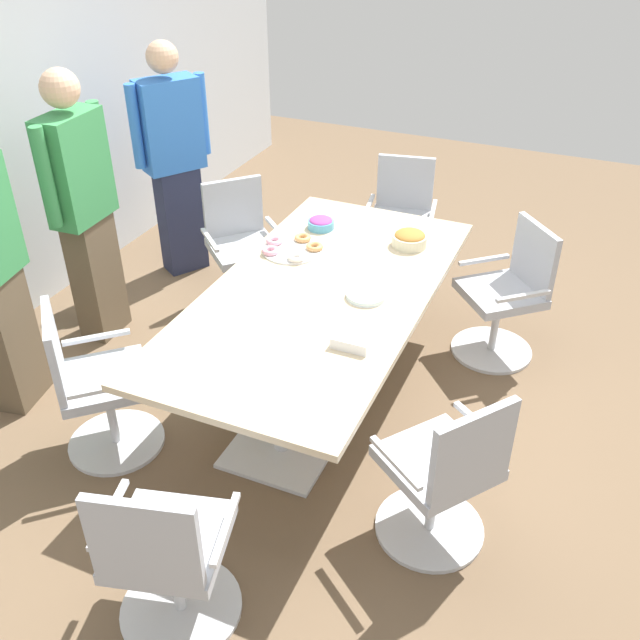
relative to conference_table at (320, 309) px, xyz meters
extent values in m
cube|color=brown|center=(0.00, 0.00, -0.63)|extent=(10.00, 10.00, 0.01)
cube|color=#CCB793|center=(0.00, 0.00, 0.10)|extent=(2.40, 1.20, 0.04)
cube|color=silver|center=(-0.55, 0.00, -0.61)|extent=(0.56, 0.56, 0.02)
cylinder|color=silver|center=(-0.55, 0.00, -0.26)|extent=(0.09, 0.09, 0.69)
cube|color=silver|center=(0.55, 0.00, -0.61)|extent=(0.56, 0.56, 0.02)
cylinder|color=silver|center=(0.55, 0.00, -0.26)|extent=(0.09, 0.09, 0.69)
cylinder|color=silver|center=(-0.88, 0.89, -0.61)|extent=(0.76, 0.76, 0.02)
cylinder|color=silver|center=(-0.88, 0.89, -0.40)|extent=(0.05, 0.05, 0.41)
cube|color=#ADB2BC|center=(-0.88, 0.89, -0.17)|extent=(0.65, 0.65, 0.06)
cube|color=#ADB2BC|center=(-1.02, 1.04, 0.07)|extent=(0.35, 0.33, 0.42)
cube|color=silver|center=(-0.70, 1.06, -0.05)|extent=(0.27, 0.29, 0.02)
cube|color=silver|center=(-1.06, 0.72, -0.05)|extent=(0.27, 0.29, 0.02)
cylinder|color=silver|center=(-1.65, -0.04, -0.61)|extent=(0.66, 0.66, 0.02)
cylinder|color=silver|center=(-1.65, -0.04, -0.40)|extent=(0.05, 0.05, 0.41)
cube|color=#ADB2BC|center=(-1.65, -0.04, -0.17)|extent=(0.56, 0.56, 0.06)
cube|color=#ADB2BC|center=(-1.85, -0.09, 0.07)|extent=(0.15, 0.43, 0.42)
cube|color=silver|center=(-1.71, 0.20, -0.05)|extent=(0.36, 0.12, 0.02)
cube|color=silver|center=(-1.59, -0.28, -0.05)|extent=(0.36, 0.12, 0.02)
cylinder|color=silver|center=(-0.77, -0.93, -0.61)|extent=(0.76, 0.76, 0.02)
cylinder|color=silver|center=(-0.77, -0.93, -0.40)|extent=(0.05, 0.05, 0.41)
cube|color=#ADB2BC|center=(-0.77, -0.93, -0.17)|extent=(0.64, 0.64, 0.06)
cube|color=#ADB2BC|center=(-0.89, -1.10, 0.07)|extent=(0.38, 0.29, 0.42)
cube|color=silver|center=(-0.97, -0.78, -0.05)|extent=(0.24, 0.31, 0.02)
cube|color=silver|center=(-0.57, -1.07, -0.05)|extent=(0.24, 0.31, 0.02)
cylinder|color=silver|center=(0.88, -0.89, -0.61)|extent=(0.76, 0.76, 0.02)
cylinder|color=silver|center=(0.88, -0.89, -0.40)|extent=(0.05, 0.05, 0.41)
cube|color=#ADB2BC|center=(0.88, -0.89, -0.17)|extent=(0.65, 0.65, 0.06)
cube|color=#ADB2BC|center=(1.02, -1.05, 0.07)|extent=(0.36, 0.32, 0.42)
cube|color=silver|center=(0.69, -1.05, -0.05)|extent=(0.26, 0.30, 0.02)
cube|color=silver|center=(1.06, -0.73, -0.05)|extent=(0.26, 0.30, 0.02)
cylinder|color=silver|center=(1.65, 0.04, -0.61)|extent=(0.63, 0.63, 0.02)
cylinder|color=silver|center=(1.65, 0.04, -0.40)|extent=(0.05, 0.05, 0.41)
cube|color=#ADB2BC|center=(1.65, 0.04, -0.17)|extent=(0.54, 0.54, 0.06)
cube|color=#ADB2BC|center=(1.86, 0.08, 0.07)|extent=(0.12, 0.44, 0.42)
cube|color=silver|center=(1.69, -0.20, -0.05)|extent=(0.37, 0.10, 0.02)
cube|color=silver|center=(1.60, 0.28, -0.05)|extent=(0.37, 0.10, 0.02)
cylinder|color=silver|center=(0.77, 0.93, -0.61)|extent=(0.76, 0.76, 0.02)
cylinder|color=silver|center=(0.77, 0.93, -0.40)|extent=(0.05, 0.05, 0.41)
cube|color=#ADB2BC|center=(0.77, 0.93, -0.17)|extent=(0.65, 0.65, 0.06)
cube|color=#ADB2BC|center=(0.91, 1.08, 0.07)|extent=(0.35, 0.33, 0.42)
cube|color=silver|center=(0.95, 0.76, -0.05)|extent=(0.27, 0.29, 0.02)
cube|color=silver|center=(0.59, 1.10, -0.05)|extent=(0.27, 0.29, 0.02)
cube|color=brown|center=(-0.76, 1.67, -0.20)|extent=(0.35, 0.26, 0.85)
cylinder|color=#388C4C|center=(-0.50, 1.73, 0.60)|extent=(0.09, 0.09, 0.61)
cube|color=brown|center=(0.06, 1.68, -0.19)|extent=(0.33, 0.22, 0.86)
cube|color=#388C4C|center=(0.06, 1.68, 0.58)|extent=(0.45, 0.24, 0.68)
sphere|color=#DBAD89|center=(0.06, 1.68, 1.07)|extent=(0.23, 0.23, 0.23)
cylinder|color=#388C4C|center=(0.32, 1.69, 0.61)|extent=(0.08, 0.08, 0.62)
cylinder|color=#388C4C|center=(-0.21, 1.67, 0.61)|extent=(0.08, 0.08, 0.62)
cube|color=#232842|center=(1.08, 1.66, -0.20)|extent=(0.38, 0.34, 0.85)
cube|color=blue|center=(1.08, 1.66, 0.55)|extent=(0.49, 0.42, 0.67)
sphere|color=#DBAD89|center=(1.08, 1.66, 1.03)|extent=(0.23, 0.23, 0.23)
cylinder|color=blue|center=(1.30, 1.52, 0.59)|extent=(0.11, 0.11, 0.60)
cylinder|color=blue|center=(0.85, 1.80, 0.59)|extent=(0.11, 0.11, 0.60)
cylinder|color=#4C9EC6|center=(0.75, 0.32, 0.15)|extent=(0.18, 0.18, 0.06)
ellipsoid|color=#9E3D8E|center=(0.75, 0.32, 0.18)|extent=(0.15, 0.15, 0.05)
cylinder|color=beige|center=(0.74, -0.30, 0.16)|extent=(0.22, 0.22, 0.07)
ellipsoid|color=#AD702D|center=(0.74, -0.30, 0.20)|extent=(0.19, 0.19, 0.07)
cylinder|color=white|center=(0.38, 0.36, 0.13)|extent=(0.38, 0.38, 0.01)
torus|color=tan|center=(0.52, 0.35, 0.15)|extent=(0.11, 0.11, 0.03)
torus|color=pink|center=(0.41, 0.49, 0.15)|extent=(0.11, 0.11, 0.03)
torus|color=pink|center=(0.28, 0.46, 0.15)|extent=(0.11, 0.11, 0.03)
torus|color=white|center=(0.26, 0.27, 0.15)|extent=(0.11, 0.11, 0.03)
torus|color=tan|center=(0.44, 0.23, 0.15)|extent=(0.11, 0.11, 0.03)
cylinder|color=white|center=(0.03, -0.27, 0.13)|extent=(0.22, 0.22, 0.01)
cylinder|color=silver|center=(0.03, -0.27, 0.13)|extent=(0.22, 0.22, 0.01)
cylinder|color=white|center=(0.03, -0.27, 0.14)|extent=(0.22, 0.22, 0.01)
cylinder|color=silver|center=(0.03, -0.27, 0.15)|extent=(0.22, 0.22, 0.01)
cylinder|color=white|center=(0.03, -0.27, 0.15)|extent=(0.22, 0.22, 0.01)
cube|color=white|center=(-0.40, -0.37, 0.15)|extent=(0.20, 0.20, 0.06)
camera|label=1|loc=(-3.19, -1.38, 2.20)|focal=39.87mm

